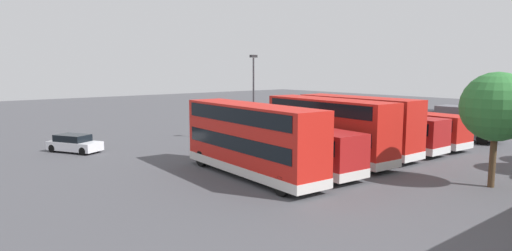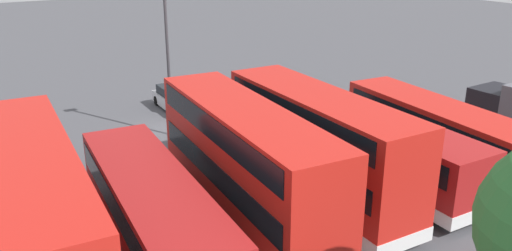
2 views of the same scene
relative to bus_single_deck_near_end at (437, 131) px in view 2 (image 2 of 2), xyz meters
The scene contains 9 objects.
ground_plane 14.31m from the bus_single_deck_near_end, 51.47° to the right, with size 140.00×140.00×0.00m, color #47474C.
bus_single_deck_near_end is the anchor object (origin of this frame).
bus_single_deck_second 3.61m from the bus_single_deck_near_end, ahead, with size 2.86×10.57×2.95m.
bus_double_decker_third 7.24m from the bus_single_deck_near_end, ahead, with size 2.85×10.37×4.55m.
bus_double_decker_fourth 10.61m from the bus_single_deck_near_end, ahead, with size 3.37×11.16×4.55m.
bus_single_deck_fifth 14.48m from the bus_single_deck_near_end, ahead, with size 3.39×10.78×2.95m.
bus_double_decker_sixth 18.03m from the bus_single_deck_near_end, ahead, with size 3.33×11.77×4.55m.
car_hatchback_silver 16.09m from the bus_single_deck_near_end, 62.66° to the right, with size 1.92×4.12×1.43m.
lamp_post_tall 14.14m from the bus_single_deck_near_end, 46.99° to the right, with size 0.70×0.30×7.96m.
Camera 2 is at (10.78, 26.78, 10.43)m, focal length 37.06 mm.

